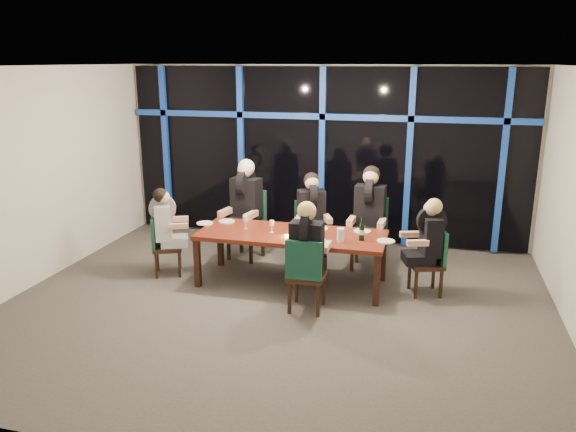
{
  "coord_description": "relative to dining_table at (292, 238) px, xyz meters",
  "views": [
    {
      "loc": [
        1.83,
        -6.41,
        3.07
      ],
      "look_at": [
        0.0,
        0.6,
        1.05
      ],
      "focal_mm": 35.0,
      "sensor_mm": 36.0,
      "label": 1
    }
  ],
  "objects": [
    {
      "name": "chair_far_mid",
      "position": [
        0.07,
        0.88,
        -0.13
      ],
      "size": [
        0.6,
        0.6,
        0.99
      ],
      "rotation": [
        0.0,
        0.0,
        0.41
      ],
      "color": "black",
      "rests_on": "ground"
    },
    {
      "name": "wine_glass_c",
      "position": [
        0.39,
        -0.0,
        0.21
      ],
      "size": [
        0.08,
        0.08,
        0.2
      ],
      "color": "silver",
      "rests_on": "dining_table"
    },
    {
      "name": "diner_end_right",
      "position": [
        1.84,
        0.12,
        0.19
      ],
      "size": [
        0.62,
        0.54,
        0.88
      ],
      "rotation": [
        0.0,
        0.0,
        5.02
      ],
      "color": "black",
      "rests_on": "ground"
    },
    {
      "name": "chair_far_right",
      "position": [
        0.97,
        0.97,
        -0.08
      ],
      "size": [
        0.52,
        0.52,
        1.07
      ],
      "rotation": [
        0.0,
        0.0,
        -0.05
      ],
      "color": "black",
      "rests_on": "ground"
    },
    {
      "name": "diner_near_mid",
      "position": [
        0.4,
        -0.79,
        0.25
      ],
      "size": [
        0.48,
        0.6,
        0.95
      ],
      "rotation": [
        0.0,
        0.0,
        3.14
      ],
      "color": "black",
      "rests_on": "ground"
    },
    {
      "name": "chair_end_right",
      "position": [
        1.91,
        0.14,
        -0.18
      ],
      "size": [
        0.53,
        0.53,
        0.91
      ],
      "rotation": [
        0.0,
        0.0,
        5.02
      ],
      "color": "black",
      "rests_on": "ground"
    },
    {
      "name": "plate_end_left",
      "position": [
        -1.28,
        0.13,
        0.08
      ],
      "size": [
        0.24,
        0.24,
        0.01
      ],
      "primitive_type": "cylinder",
      "color": "white",
      "rests_on": "dining_table"
    },
    {
      "name": "water_pitcher",
      "position": [
        0.72,
        -0.22,
        0.16
      ],
      "size": [
        0.12,
        0.1,
        0.19
      ],
      "rotation": [
        0.0,
        0.0,
        -0.25
      ],
      "color": "white",
      "rests_on": "dining_table"
    },
    {
      "name": "wine_glass_a",
      "position": [
        -0.27,
        -0.04,
        0.19
      ],
      "size": [
        0.07,
        0.07,
        0.17
      ],
      "color": "silver",
      "rests_on": "dining_table"
    },
    {
      "name": "tea_light",
      "position": [
        -0.02,
        -0.2,
        0.08
      ],
      "size": [
        0.05,
        0.05,
        0.03
      ],
      "primitive_type": "cylinder",
      "color": "#FFA44C",
      "rests_on": "dining_table"
    },
    {
      "name": "plate_far_left",
      "position": [
        -1.07,
        0.3,
        0.08
      ],
      "size": [
        0.24,
        0.24,
        0.01
      ],
      "primitive_type": "cylinder",
      "color": "white",
      "rests_on": "dining_table"
    },
    {
      "name": "diner_far_mid",
      "position": [
        0.11,
        0.81,
        0.26
      ],
      "size": [
        0.62,
        0.68,
        0.96
      ],
      "rotation": [
        0.0,
        0.0,
        0.41
      ],
      "color": "black",
      "rests_on": "ground"
    },
    {
      "name": "wine_glass_d",
      "position": [
        -0.69,
        0.04,
        0.2
      ],
      "size": [
        0.07,
        0.07,
        0.18
      ],
      "color": "white",
      "rests_on": "dining_table"
    },
    {
      "name": "diner_end_left",
      "position": [
        -1.86,
        -0.1,
        0.17
      ],
      "size": [
        0.61,
        0.56,
        0.87
      ],
      "rotation": [
        0.0,
        0.0,
        1.99
      ],
      "color": "black",
      "rests_on": "ground"
    },
    {
      "name": "wine_glass_e",
      "position": [
        0.97,
        0.08,
        0.19
      ],
      "size": [
        0.06,
        0.06,
        0.16
      ],
      "color": "silver",
      "rests_on": "dining_table"
    },
    {
      "name": "chair_end_left",
      "position": [
        -1.93,
        -0.13,
        -0.18
      ],
      "size": [
        0.55,
        0.55,
        0.89
      ],
      "rotation": [
        0.0,
        0.0,
        1.99
      ],
      "color": "black",
      "rests_on": "ground"
    },
    {
      "name": "wine_bottle",
      "position": [
        0.98,
        -0.08,
        0.19
      ],
      "size": [
        0.07,
        0.07,
        0.32
      ],
      "rotation": [
        0.0,
        0.0,
        0.43
      ],
      "color": "black",
      "rests_on": "dining_table"
    },
    {
      "name": "diner_far_right",
      "position": [
        0.97,
        0.88,
        0.34
      ],
      "size": [
        0.55,
        0.68,
        1.05
      ],
      "rotation": [
        0.0,
        0.0,
        -0.05
      ],
      "color": "black",
      "rests_on": "ground"
    },
    {
      "name": "chair_far_left",
      "position": [
        -0.95,
        0.94,
        -0.08
      ],
      "size": [
        0.59,
        0.59,
        1.09
      ],
      "rotation": [
        0.0,
        0.0,
        -0.18
      ],
      "color": "black",
      "rests_on": "ground"
    },
    {
      "name": "plate_end_right",
      "position": [
        1.28,
        -0.05,
        0.08
      ],
      "size": [
        0.24,
        0.24,
        0.01
      ],
      "primitive_type": "cylinder",
      "color": "white",
      "rests_on": "dining_table"
    },
    {
      "name": "diner_far_left",
      "position": [
        -0.97,
        0.85,
        0.35
      ],
      "size": [
        0.59,
        0.72,
        1.06
      ],
      "rotation": [
        0.0,
        0.0,
        -0.18
      ],
      "color": "black",
      "rests_on": "ground"
    },
    {
      "name": "window_wall",
      "position": [
        0.01,
        2.13,
        0.87
      ],
      "size": [
        6.86,
        0.43,
        2.94
      ],
      "color": "black",
      "rests_on": "ground"
    },
    {
      "name": "plate_far_mid",
      "position": [
        0.33,
        0.29,
        0.08
      ],
      "size": [
        0.24,
        0.24,
        0.01
      ],
      "primitive_type": "cylinder",
      "color": "white",
      "rests_on": "dining_table"
    },
    {
      "name": "chair_near_mid",
      "position": [
        0.4,
        -0.87,
        -0.14
      ],
      "size": [
        0.45,
        0.45,
        0.98
      ],
      "rotation": [
        0.0,
        0.0,
        3.14
      ],
      "color": "black",
      "rests_on": "ground"
    },
    {
      "name": "room",
      "position": [
        0.0,
        -0.8,
        1.34
      ],
      "size": [
        7.04,
        7.0,
        3.02
      ],
      "color": "#524E48",
      "rests_on": "ground"
    },
    {
      "name": "plate_far_right",
      "position": [
        0.94,
        0.31,
        0.08
      ],
      "size": [
        0.24,
        0.24,
        0.01
      ],
      "primitive_type": "cylinder",
      "color": "white",
      "rests_on": "dining_table"
    },
    {
      "name": "dining_table",
      "position": [
        0.0,
        0.0,
        0.0
      ],
      "size": [
        2.6,
        1.0,
        0.75
      ],
      "color": "maroon",
      "rests_on": "ground"
    },
    {
      "name": "wine_glass_b",
      "position": [
        0.04,
        0.17,
        0.2
      ],
      "size": [
        0.07,
        0.07,
        0.18
      ],
      "color": "silver",
      "rests_on": "dining_table"
    },
    {
      "name": "plate_near_mid",
      "position": [
        0.4,
        -0.22,
        0.08
      ],
      "size": [
        0.24,
        0.24,
        0.01
      ],
      "primitive_type": "cylinder",
      "color": "white",
      "rests_on": "dining_table"
    }
  ]
}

